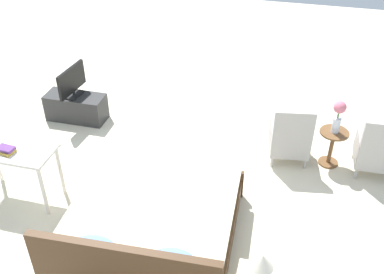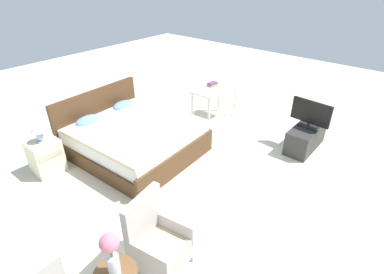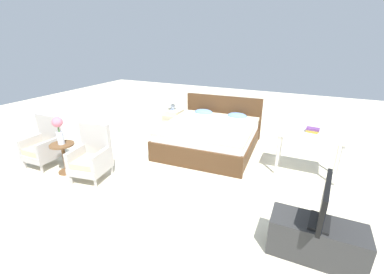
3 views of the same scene
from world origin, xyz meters
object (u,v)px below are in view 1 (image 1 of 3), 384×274
bed (153,226)px  flower_vase (339,114)px  armchair_by_window_left (377,151)px  side_table (332,144)px  tv_flatscreen (72,82)px  tv_stand (76,107)px  vanity_desk (13,156)px  book_stack (6,150)px  armchair_by_window_right (290,139)px  table_lamp (262,264)px

bed → flower_vase: flower_vase is taller
armchair_by_window_left → side_table: bearing=-7.0°
side_table → tv_flatscreen: size_ratio=0.78×
flower_vase → tv_flatscreen: size_ratio=0.68×
bed → tv_stand: 3.08m
side_table → tv_flatscreen: tv_flatscreen is taller
armchair_by_window_left → tv_stand: (4.61, -0.27, -0.16)m
bed → side_table: bearing=-133.1°
tv_stand → vanity_desk: bearing=95.2°
bed → tv_flatscreen: bed is taller
armchair_by_window_left → book_stack: size_ratio=4.28×
bed → armchair_by_window_left: size_ratio=2.28×
armchair_by_window_left → armchair_by_window_right: size_ratio=1.00×
side_table → tv_flatscreen: 4.04m
armchair_by_window_left → book_stack: (4.45, 1.72, 0.42)m
side_table → tv_stand: side_table is taller
table_lamp → book_stack: size_ratio=1.54×
side_table → flower_vase: (-0.00, -0.00, 0.49)m
table_lamp → flower_vase: bearing=-104.1°
bed → tv_flatscreen: size_ratio=3.01×
bed → table_lamp: bearing=153.6°
armchair_by_window_left → tv_stand: bearing=-3.3°
side_table → flower_vase: 0.49m
armchair_by_window_right → book_stack: armchair_by_window_right is taller
bed → armchair_by_window_left: bed is taller
book_stack → side_table: bearing=-155.1°
armchair_by_window_right → side_table: 0.58m
side_table → armchair_by_window_right: bearing=7.0°
tv_flatscreen → book_stack: size_ratio=3.25×
table_lamp → vanity_desk: table_lamp is taller
side_table → tv_flatscreen: (4.03, -0.20, 0.34)m
armchair_by_window_left → tv_stand: size_ratio=0.96×
vanity_desk → flower_vase: bearing=-156.0°
tv_stand → book_stack: book_stack is taller
bed → tv_flatscreen: (2.09, -2.27, 0.38)m
armchair_by_window_left → vanity_desk: (4.44, 1.64, 0.27)m
armchair_by_window_left → bed: bearing=38.3°
bed → armchair_by_window_right: 2.42m
table_lamp → tv_stand: table_lamp is taller
armchair_by_window_right → table_lamp: 2.66m
bed → book_stack: size_ratio=9.76×
side_table → vanity_desk: 4.22m
table_lamp → tv_flatscreen: tv_flatscreen is taller
bed → armchair_by_window_right: (-1.36, -2.00, 0.08)m
flower_vase → tv_flatscreen: (4.03, -0.20, -0.15)m
tv_stand → tv_flatscreen: 0.47m
bed → tv_flatscreen: bearing=-47.4°
table_lamp → vanity_desk: size_ratio=0.32×
side_table → tv_stand: (4.02, -0.20, -0.12)m
side_table → book_stack: size_ratio=2.53×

